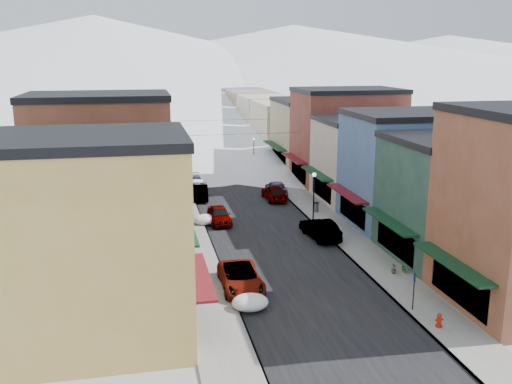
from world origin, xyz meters
name	(u,v)px	position (x,y,z in m)	size (l,w,h in m)	color
ground	(348,348)	(0.00, 0.00, 0.00)	(600.00, 600.00, 0.00)	gray
road	(210,157)	(0.00, 60.00, 0.01)	(10.00, 160.00, 0.01)	black
sidewalk_left	(167,158)	(-6.60, 60.00, 0.07)	(3.20, 160.00, 0.15)	gray
sidewalk_right	(252,155)	(6.60, 60.00, 0.07)	(3.20, 160.00, 0.15)	gray
curb_left	(177,158)	(-5.05, 60.00, 0.07)	(0.10, 160.00, 0.15)	slate
curb_right	(242,155)	(5.05, 60.00, 0.07)	(0.10, 160.00, 0.15)	slate
bldg_l_yellow	(94,240)	(-13.19, 4.00, 5.76)	(11.30, 8.70, 11.50)	gold
bldg_l_cream	(104,215)	(-13.19, 12.50, 4.76)	(11.30, 8.20, 9.50)	beige
bldg_l_brick_near	(102,171)	(-13.69, 20.50, 6.26)	(12.30, 8.20, 12.50)	brown
bldg_l_grayblue	(113,171)	(-13.19, 29.00, 4.51)	(11.30, 9.20, 9.00)	slate
bldg_l_brick_far	(106,147)	(-14.19, 38.00, 5.51)	(13.30, 9.20, 11.00)	maroon
bldg_l_tan	(118,138)	(-13.19, 48.00, 5.01)	(11.30, 11.20, 10.00)	#9B8065
bldg_r_green	(458,198)	(13.19, 12.00, 4.76)	(11.30, 9.20, 9.50)	#1D3D31
bldg_r_blue	(405,169)	(13.19, 21.00, 5.26)	(11.30, 9.20, 10.50)	#3A5983
bldg_r_cream	(371,159)	(13.69, 30.00, 4.51)	(12.30, 9.20, 9.00)	#BAAC96
bldg_r_brick_far	(346,136)	(14.19, 39.00, 5.76)	(13.30, 9.20, 11.50)	maroon
bldg_r_tan	(314,133)	(13.19, 49.00, 4.76)	(11.30, 11.20, 9.50)	#998A64
distant_blocks	(195,115)	(0.00, 83.00, 4.00)	(34.00, 55.00, 8.00)	gray
mountain_ridge	(117,56)	(-19.47, 277.18, 14.36)	(670.00, 340.00, 34.00)	silver
overhead_cables	(221,127)	(0.00, 47.50, 6.20)	(16.40, 15.04, 0.04)	black
car_white_suv	(241,278)	(-4.30, 9.03, 0.80)	(2.66, 5.78, 1.61)	white
car_silver_sedan	(219,215)	(-3.56, 24.59, 0.80)	(1.90, 4.72, 1.61)	gray
car_dark_hatch	(201,193)	(-4.30, 33.92, 0.75)	(1.58, 4.54, 1.49)	black
car_silver_wagon	(195,182)	(-4.30, 39.91, 0.69)	(1.92, 4.73, 1.37)	#A8ACB1
car_green_sedan	(320,229)	(4.30, 18.39, 0.86)	(1.82, 5.21, 1.72)	black
car_gray_suv	(274,193)	(3.50, 32.04, 0.84)	(1.98, 4.93, 1.68)	gray
car_black_sedan	(276,188)	(4.30, 34.31, 0.77)	(2.15, 5.29, 1.53)	black
car_lane_silver	(212,161)	(-0.65, 52.43, 0.76)	(1.79, 4.45, 1.52)	#929599
car_lane_white	(212,147)	(0.99, 64.62, 0.79)	(2.61, 5.65, 1.57)	silver
fire_hydrant	(439,321)	(5.88, 1.00, 0.54)	(0.50, 0.37, 0.85)	#AE1C09
parking_sign	(414,288)	(5.47, 3.45, 1.55)	(0.07, 0.33, 2.39)	black
trash_can	(316,207)	(6.37, 26.05, 0.64)	(0.57, 0.57, 0.97)	#535557
streetlamp_near	(314,191)	(5.20, 23.23, 3.06)	(0.38, 0.38, 4.61)	black
streetlamp_far	(254,148)	(5.20, 51.54, 2.57)	(0.32, 0.32, 3.84)	black
planter_near	(405,268)	(7.73, 9.24, 0.45)	(0.55, 0.48, 0.61)	#356E31
planter_far	(394,269)	(6.90, 9.24, 0.49)	(0.38, 0.38, 0.69)	#2E4F24
snow_pile_near	(250,302)	(-4.28, 5.86, 0.47)	(2.31, 2.62, 0.98)	white
snow_pile_mid	(205,220)	(-4.88, 24.51, 0.46)	(2.29, 2.61, 0.97)	white
snow_pile_far	(196,183)	(-4.28, 39.59, 0.54)	(2.66, 2.84, 1.13)	white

